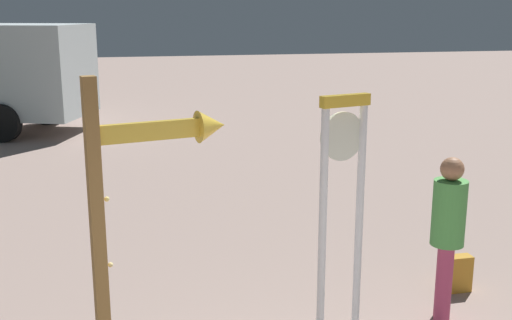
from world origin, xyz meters
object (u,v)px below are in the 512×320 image
(standing_clock, at_px, (342,196))
(backpack, at_px, (458,274))
(arrow_sign, at_px, (141,196))
(person_near_clock, at_px, (447,232))

(standing_clock, xyz_separation_m, backpack, (1.71, 0.81, -1.25))
(standing_clock, bearing_deg, arrow_sign, -168.41)
(person_near_clock, bearing_deg, standing_clock, -169.92)
(arrow_sign, height_order, backpack, arrow_sign)
(backpack, bearing_deg, arrow_sign, -161.36)
(arrow_sign, xyz_separation_m, backpack, (3.45, 1.17, -1.48))
(person_near_clock, height_order, backpack, person_near_clock)
(standing_clock, relative_size, person_near_clock, 1.39)
(standing_clock, xyz_separation_m, person_near_clock, (1.18, 0.21, -0.50))
(standing_clock, height_order, backpack, standing_clock)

